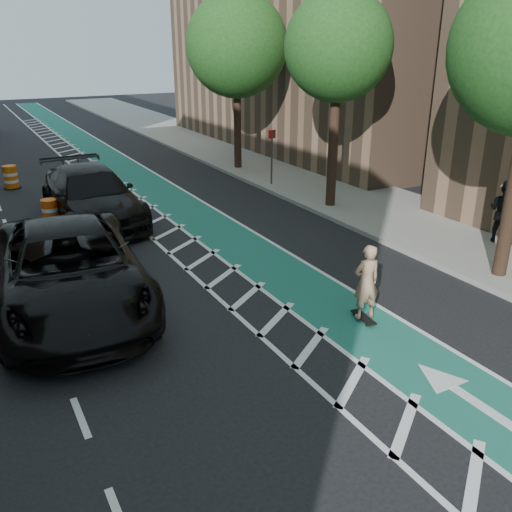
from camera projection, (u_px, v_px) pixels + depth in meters
ground at (247, 367)px, 10.61m from camera, size 120.00×120.00×0.00m
bike_lane at (192, 214)px, 20.10m from camera, size 2.00×90.00×0.01m
buffer_strip at (153, 220)px, 19.42m from camera, size 1.40×90.00×0.01m
sidewalk_right at (334, 190)px, 22.99m from camera, size 5.00×90.00×0.15m
curb_right at (285, 198)px, 21.89m from camera, size 0.12×90.00×0.16m
tree_r_c at (340, 47)px, 18.55m from camera, size 4.20×4.20×7.90m
tree_r_d at (235, 46)px, 25.07m from camera, size 4.20×4.20×7.90m
sign_post at (272, 156)px, 23.30m from camera, size 0.35×0.08×2.47m
skateboard at (364, 317)px, 12.33m from camera, size 0.33×0.81×0.11m
skateboarder at (366, 282)px, 12.00m from camera, size 0.69×0.50×1.74m
suv_near at (70, 269)px, 12.67m from camera, size 3.92×7.32×1.96m
suv_far at (92, 196)px, 18.94m from camera, size 2.74×6.48×1.87m
pedestrian at (504, 212)px, 16.51m from camera, size 0.81×1.00×1.94m
barrel_a at (46, 259)px, 14.75m from camera, size 0.67×0.67×0.91m
barrel_b at (51, 214)px, 18.56m from camera, size 0.70×0.70×0.96m
barrel_c at (11, 178)px, 23.43m from camera, size 0.73×0.73×0.99m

